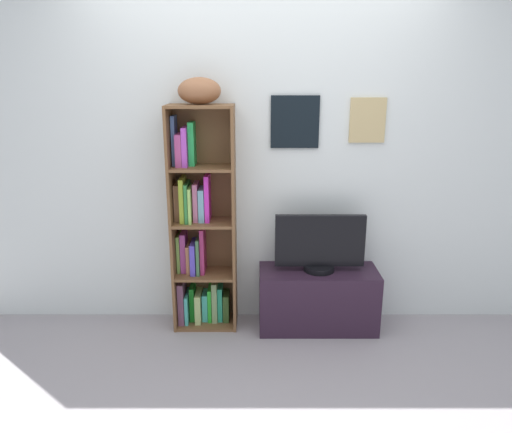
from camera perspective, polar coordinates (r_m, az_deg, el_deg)
ground at (r=2.96m, az=0.48°, el=-21.88°), size 5.20×5.20×0.04m
back_wall at (r=3.50m, az=0.35°, el=6.80°), size 4.80×0.08×2.45m
bookshelf at (r=3.52m, az=-6.93°, el=-1.83°), size 0.46×0.27×1.62m
football at (r=3.31m, az=-6.93°, el=14.50°), size 0.31×0.22×0.18m
tv_stand at (r=3.63m, az=7.07°, el=-9.62°), size 0.86×0.36×0.45m
television at (r=3.47m, az=7.32°, el=-3.25°), size 0.64×0.22×0.42m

